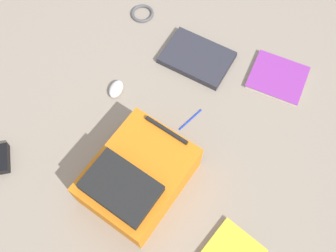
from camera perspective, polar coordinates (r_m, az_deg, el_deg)
ground_plane at (r=1.64m, az=-0.92°, el=0.36°), size 3.81×3.81×0.00m
backpack at (r=1.46m, az=-4.67°, el=-7.63°), size 0.36×0.44×0.20m
laptop at (r=1.80m, az=4.39°, el=10.24°), size 0.31×0.22×0.03m
book_red at (r=1.81m, az=16.18°, el=7.03°), size 0.26×0.24×0.02m
computer_mouse at (r=1.72m, az=-7.82°, el=5.55°), size 0.07×0.10×0.04m
cable_coil at (r=1.98m, az=-3.89°, el=16.56°), size 0.11×0.11×0.02m
power_brick at (r=1.70m, az=-23.89°, el=-4.57°), size 0.13×0.14×0.04m
pen_black at (r=1.65m, az=3.38°, el=1.03°), size 0.05×0.14×0.01m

